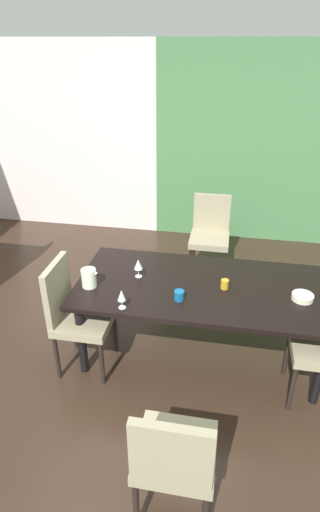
{
  "coord_description": "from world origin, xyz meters",
  "views": [
    {
      "loc": [
        0.79,
        -2.57,
        2.49
      ],
      "look_at": [
        0.26,
        0.38,
        0.85
      ],
      "focal_mm": 28.0,
      "sensor_mm": 36.0,
      "label": 1
    }
  ],
  "objects_px": {
    "serving_bowl_north": "(303,297)",
    "cup_west": "(179,295)",
    "chair_head_near": "(174,457)",
    "chair_head_far": "(210,231)",
    "wine_glass_front": "(138,265)",
    "dining_table": "(202,292)",
    "cup_near_window": "(225,284)",
    "chair_left_near": "(74,311)",
    "pitcher_center": "(89,278)",
    "wine_glass_corner": "(122,296)"
  },
  "relations": [
    {
      "from": "serving_bowl_north",
      "to": "cup_west",
      "type": "distance_m",
      "value": 0.96
    },
    {
      "from": "chair_head_near",
      "to": "serving_bowl_north",
      "type": "xyz_separation_m",
      "value": [
        0.8,
        1.36,
        0.2
      ]
    },
    {
      "from": "chair_head_far",
      "to": "wine_glass_front",
      "type": "xyz_separation_m",
      "value": [
        -0.52,
        -1.39,
        0.29
      ]
    },
    {
      "from": "dining_table",
      "to": "cup_west",
      "type": "bearing_deg",
      "value": -123.96
    },
    {
      "from": "wine_glass_front",
      "to": "cup_near_window",
      "type": "relative_size",
      "value": 2.08
    },
    {
      "from": "chair_left_near",
      "to": "cup_near_window",
      "type": "distance_m",
      "value": 1.24
    },
    {
      "from": "cup_west",
      "to": "cup_near_window",
      "type": "xyz_separation_m",
      "value": [
        0.34,
        0.23,
        -0.0
      ]
    },
    {
      "from": "chair_head_far",
      "to": "cup_near_window",
      "type": "relative_size",
      "value": 12.01
    },
    {
      "from": "wine_glass_front",
      "to": "pitcher_center",
      "type": "xyz_separation_m",
      "value": [
        -0.36,
        -0.22,
        -0.04
      ]
    },
    {
      "from": "dining_table",
      "to": "wine_glass_front",
      "type": "height_order",
      "value": "wine_glass_front"
    },
    {
      "from": "cup_near_window",
      "to": "chair_head_far",
      "type": "bearing_deg",
      "value": 98.06
    },
    {
      "from": "chair_left_near",
      "to": "wine_glass_corner",
      "type": "bearing_deg",
      "value": 77.85
    },
    {
      "from": "chair_head_near",
      "to": "wine_glass_front",
      "type": "height_order",
      "value": "chair_head_near"
    },
    {
      "from": "chair_left_near",
      "to": "wine_glass_corner",
      "type": "distance_m",
      "value": 0.52
    },
    {
      "from": "wine_glass_corner",
      "to": "pitcher_center",
      "type": "relative_size",
      "value": 1.0
    },
    {
      "from": "cup_near_window",
      "to": "pitcher_center",
      "type": "height_order",
      "value": "pitcher_center"
    },
    {
      "from": "chair_left_near",
      "to": "serving_bowl_north",
      "type": "bearing_deg",
      "value": 98.37
    },
    {
      "from": "dining_table",
      "to": "wine_glass_front",
      "type": "xyz_separation_m",
      "value": [
        -0.55,
        0.04,
        0.18
      ]
    },
    {
      "from": "dining_table",
      "to": "serving_bowl_north",
      "type": "bearing_deg",
      "value": -4.62
    },
    {
      "from": "dining_table",
      "to": "cup_near_window",
      "type": "distance_m",
      "value": 0.21
    },
    {
      "from": "serving_bowl_north",
      "to": "chair_left_near",
      "type": "bearing_deg",
      "value": -171.63
    },
    {
      "from": "chair_head_near",
      "to": "cup_near_window",
      "type": "height_order",
      "value": "chair_head_near"
    },
    {
      "from": "cup_near_window",
      "to": "pitcher_center",
      "type": "relative_size",
      "value": 0.5
    },
    {
      "from": "dining_table",
      "to": "chair_left_near",
      "type": "distance_m",
      "value": 1.06
    },
    {
      "from": "chair_head_near",
      "to": "serving_bowl_north",
      "type": "distance_m",
      "value": 1.59
    },
    {
      "from": "wine_glass_front",
      "to": "pitcher_center",
      "type": "relative_size",
      "value": 1.04
    },
    {
      "from": "wine_glass_corner",
      "to": "cup_west",
      "type": "relative_size",
      "value": 1.99
    },
    {
      "from": "chair_head_far",
      "to": "wine_glass_corner",
      "type": "xyz_separation_m",
      "value": [
        -0.54,
        -1.85,
        0.28
      ]
    },
    {
      "from": "dining_table",
      "to": "serving_bowl_north",
      "type": "distance_m",
      "value": 0.79
    },
    {
      "from": "wine_glass_corner",
      "to": "cup_near_window",
      "type": "xyz_separation_m",
      "value": [
        0.75,
        0.41,
        -0.07
      ]
    },
    {
      "from": "dining_table",
      "to": "chair_head_far",
      "type": "distance_m",
      "value": 1.43
    },
    {
      "from": "dining_table",
      "to": "chair_head_far",
      "type": "bearing_deg",
      "value": 91.06
    },
    {
      "from": "wine_glass_corner",
      "to": "chair_head_far",
      "type": "bearing_deg",
      "value": 73.68
    },
    {
      "from": "chair_head_far",
      "to": "chair_head_near",
      "type": "bearing_deg",
      "value": 90.16
    },
    {
      "from": "chair_head_far",
      "to": "pitcher_center",
      "type": "relative_size",
      "value": 5.99
    },
    {
      "from": "cup_west",
      "to": "cup_near_window",
      "type": "relative_size",
      "value": 1.01
    },
    {
      "from": "dining_table",
      "to": "wine_glass_corner",
      "type": "xyz_separation_m",
      "value": [
        -0.57,
        -0.42,
        0.18
      ]
    },
    {
      "from": "dining_table",
      "to": "wine_glass_front",
      "type": "distance_m",
      "value": 0.58
    },
    {
      "from": "serving_bowl_north",
      "to": "wine_glass_front",
      "type": "bearing_deg",
      "value": 175.6
    },
    {
      "from": "chair_head_near",
      "to": "chair_left_near",
      "type": "bearing_deg",
      "value": 131.78
    },
    {
      "from": "wine_glass_corner",
      "to": "serving_bowl_north",
      "type": "bearing_deg",
      "value": 14.82
    },
    {
      "from": "cup_near_window",
      "to": "pitcher_center",
      "type": "distance_m",
      "value": 1.1
    },
    {
      "from": "cup_near_window",
      "to": "pitcher_center",
      "type": "xyz_separation_m",
      "value": [
        -1.08,
        -0.16,
        0.04
      ]
    },
    {
      "from": "wine_glass_corner",
      "to": "cup_near_window",
      "type": "distance_m",
      "value": 0.85
    },
    {
      "from": "cup_west",
      "to": "pitcher_center",
      "type": "distance_m",
      "value": 0.75
    },
    {
      "from": "chair_left_near",
      "to": "pitcher_center",
      "type": "relative_size",
      "value": 6.26
    },
    {
      "from": "wine_glass_corner",
      "to": "serving_bowl_north",
      "type": "xyz_separation_m",
      "value": [
        1.35,
        0.36,
        -0.09
      ]
    },
    {
      "from": "chair_left_near",
      "to": "wine_glass_front",
      "type": "height_order",
      "value": "chair_left_near"
    },
    {
      "from": "dining_table",
      "to": "wine_glass_corner",
      "type": "height_order",
      "value": "wine_glass_corner"
    },
    {
      "from": "chair_left_near",
      "to": "wine_glass_front",
      "type": "distance_m",
      "value": 0.65
    }
  ]
}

